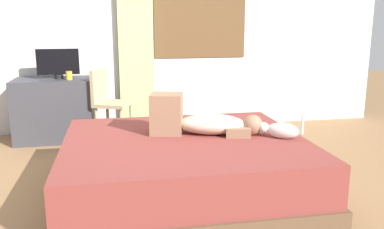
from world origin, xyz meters
The scene contains 10 objects.
ground_plane centered at (0.00, 0.00, 0.00)m, with size 16.00×16.00×0.00m, color olive.
back_wall_with_window centered at (0.02, 2.43, 1.45)m, with size 6.40×0.14×2.90m.
bed centered at (0.10, 0.19, 0.23)m, with size 1.98×1.74×0.47m.
person_lying centered at (0.25, 0.30, 0.58)m, with size 0.94×0.46×0.34m.
cat centered at (0.86, 0.05, 0.53)m, with size 0.31×0.25×0.21m.
desk centered at (-1.16, 2.03, 0.37)m, with size 0.90×0.56×0.74m.
tv_monitor centered at (-1.08, 2.03, 0.92)m, with size 0.48×0.10×0.35m.
cup centered at (-0.96, 1.93, 0.79)m, with size 0.07×0.07×0.10m, color gold.
chair_by_desk centered at (-0.53, 1.82, 0.51)m, with size 0.50×0.50×0.86m.
curtain_left centered at (-0.16, 2.31, 1.33)m, with size 0.44×0.06×2.66m, color #ADCC75.
Camera 1 is at (-0.44, -2.93, 1.38)m, focal length 37.84 mm.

